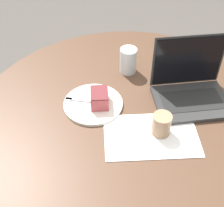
# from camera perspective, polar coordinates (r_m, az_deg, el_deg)

# --- Properties ---
(dining_table) EXTENTS (1.29, 1.29, 0.77)m
(dining_table) POSITION_cam_1_polar(r_m,az_deg,el_deg) (1.33, 3.32, -6.73)
(dining_table) COLOR #4C3323
(dining_table) RESTS_ON ground_plane
(paper_document) EXTENTS (0.37, 0.26, 0.00)m
(paper_document) POSITION_cam_1_polar(r_m,az_deg,el_deg) (1.17, 7.15, -5.80)
(paper_document) COLOR white
(paper_document) RESTS_ON dining_table
(plate) EXTENTS (0.24, 0.24, 0.01)m
(plate) POSITION_cam_1_polar(r_m,az_deg,el_deg) (1.27, -3.46, -0.09)
(plate) COLOR silver
(plate) RESTS_ON dining_table
(cake_slice) EXTENTS (0.08, 0.10, 0.06)m
(cake_slice) POSITION_cam_1_polar(r_m,az_deg,el_deg) (1.24, -2.31, 1.01)
(cake_slice) COLOR #B74C51
(cake_slice) RESTS_ON plate
(fork) EXTENTS (0.17, 0.07, 0.00)m
(fork) POSITION_cam_1_polar(r_m,az_deg,el_deg) (1.28, -5.61, 0.58)
(fork) COLOR silver
(fork) RESTS_ON plate
(coffee_glass) EXTENTS (0.07, 0.07, 0.09)m
(coffee_glass) POSITION_cam_1_polar(r_m,az_deg,el_deg) (1.15, 9.03, -3.83)
(coffee_glass) COLOR #997556
(coffee_glass) RESTS_ON dining_table
(water_glass) EXTENTS (0.08, 0.08, 0.12)m
(water_glass) POSITION_cam_1_polar(r_m,az_deg,el_deg) (1.41, 2.98, 7.86)
(water_glass) COLOR silver
(water_glass) RESTS_ON dining_table
(laptop) EXTENTS (0.31, 0.24, 0.25)m
(laptop) POSITION_cam_1_polar(r_m,az_deg,el_deg) (1.31, 14.14, 2.48)
(laptop) COLOR #2D2D2D
(laptop) RESTS_ON dining_table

